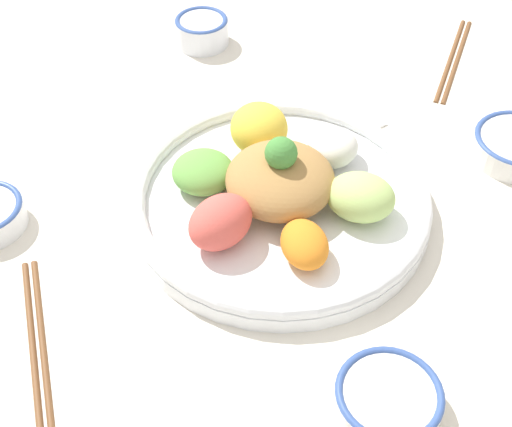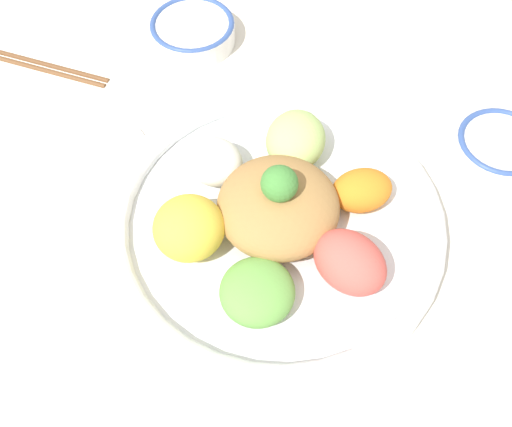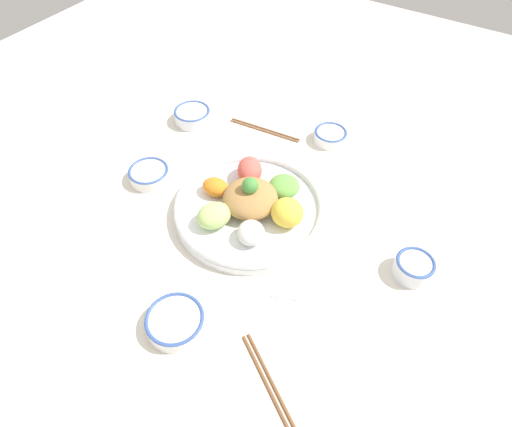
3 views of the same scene
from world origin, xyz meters
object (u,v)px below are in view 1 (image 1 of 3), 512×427
(chopsticks_pair_far, at_px, (36,339))
(serving_spoon_main, at_px, (346,93))
(salad_platter, at_px, (279,193))
(sauce_bowl_far, at_px, (388,399))
(chopsticks_pair_near, at_px, (454,58))
(sauce_bowl_dark, at_px, (203,29))

(chopsticks_pair_far, distance_m, serving_spoon_main, 0.54)
(salad_platter, relative_size, serving_spoon_main, 2.70)
(sauce_bowl_far, xyz_separation_m, chopsticks_pair_far, (-0.32, 0.14, -0.01))
(chopsticks_pair_far, bearing_deg, sauce_bowl_far, 60.95)
(salad_platter, xyz_separation_m, chopsticks_pair_near, (0.32, 0.25, -0.02))
(serving_spoon_main, bearing_deg, sauce_bowl_dark, -154.98)
(sauce_bowl_dark, relative_size, serving_spoon_main, 0.61)
(sauce_bowl_dark, distance_m, chopsticks_pair_far, 0.56)
(chopsticks_pair_near, xyz_separation_m, chopsticks_pair_far, (-0.60, -0.39, -0.00))
(sauce_bowl_dark, bearing_deg, salad_platter, -84.55)
(sauce_bowl_far, relative_size, chopsticks_pair_near, 0.50)
(salad_platter, distance_m, sauce_bowl_far, 0.28)
(salad_platter, xyz_separation_m, sauce_bowl_dark, (-0.04, 0.37, -0.00))
(chopsticks_pair_far, bearing_deg, serving_spoon_main, 123.32)
(sauce_bowl_far, relative_size, serving_spoon_main, 0.77)
(chopsticks_pair_near, bearing_deg, sauce_bowl_dark, -76.21)
(chopsticks_pair_near, height_order, chopsticks_pair_far, same)
(sauce_bowl_far, distance_m, serving_spoon_main, 0.49)
(salad_platter, bearing_deg, chopsticks_pair_near, 38.13)
(sauce_bowl_dark, xyz_separation_m, chopsticks_pair_near, (0.36, -0.12, -0.02))
(chopsticks_pair_near, bearing_deg, sauce_bowl_far, 4.05)
(sauce_bowl_far, bearing_deg, chopsticks_pair_far, 156.39)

